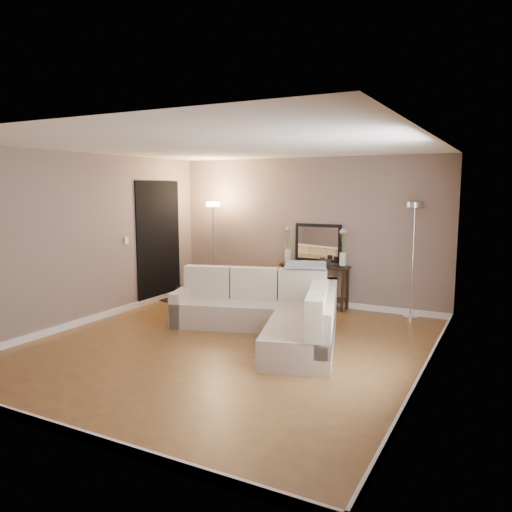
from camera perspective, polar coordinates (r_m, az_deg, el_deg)
The scene contains 23 objects.
floor at distance 6.74m, azimuth -3.21°, elevation -10.18°, with size 5.00×5.50×0.01m, color brown.
ceiling at distance 6.43m, azimuth -3.40°, elevation 12.52°, with size 5.00×5.50×0.01m, color white.
wall_back at distance 8.92m, azimuth 5.87°, elevation 2.80°, with size 5.00×0.02×2.60m, color #7E6A61.
wall_front at distance 4.36m, azimuth -22.36°, elevation -3.06°, with size 5.00×0.02×2.60m, color #7E6A61.
wall_left at distance 8.04m, azimuth -18.85°, elevation 1.86°, with size 0.02×5.50×2.60m, color #7E6A61.
wall_right at distance 5.60m, azimuth 19.28°, elevation -0.59°, with size 0.02×5.50×2.60m, color #7E6A61.
baseboard_back at distance 9.09m, azimuth 5.70°, elevation -5.08°, with size 5.00×0.03×0.10m, color white.
baseboard_front at distance 4.76m, azimuth -21.30°, elevation -17.97°, with size 5.00×0.03×0.10m, color white.
baseboard_left at distance 8.23m, azimuth -18.34°, elevation -6.83°, with size 0.03×5.50×0.10m, color white.
baseboard_right at distance 5.91m, azimuth 18.48°, elevation -12.65°, with size 0.03×5.50×0.10m, color white.
doorway at distance 9.28m, azimuth -11.04°, elevation 1.65°, with size 0.02×1.20×2.20m, color black.
switch_plate at distance 8.63m, azimuth -14.59°, elevation 1.74°, with size 0.02×0.08×0.12m, color white.
sectional_sofa at distance 7.16m, azimuth 1.81°, elevation -6.41°, with size 3.01×2.47×0.86m.
throw_blanket at distance 7.56m, azimuth 5.70°, elevation -1.02°, with size 0.62×0.35×0.05m, color gray.
console_table at distance 8.81m, azimuth 6.23°, elevation -3.05°, with size 1.22×0.35×0.74m.
leaning_mirror at distance 8.82m, azimuth 7.11°, elevation 1.50°, with size 0.86×0.06×0.67m.
table_decor at distance 8.69m, azimuth 6.59°, elevation -0.67°, with size 0.51×0.12×0.12m.
flower_vase_left at distance 8.89m, azimuth 3.67°, elevation 1.11°, with size 0.14×0.11×0.64m.
flower_vase_right at distance 8.51m, azimuth 9.92°, elevation 0.71°, with size 0.14×0.11×0.64m.
floor_lamp_lit at distance 9.29m, azimuth -4.90°, elevation 2.87°, with size 0.30×0.30×1.81m.
floor_lamp_unlit at distance 8.20m, azimuth 17.59°, elevation 2.09°, with size 0.33×0.33×1.85m.
charcoal_rug at distance 9.31m, azimuth -6.71°, elevation -5.06°, with size 1.18×0.88×0.02m, color black.
black_bag at distance 9.36m, azimuth -8.02°, elevation -4.20°, with size 0.33×0.24×0.22m, color black.
Camera 1 is at (3.30, -5.49, 2.08)m, focal length 35.00 mm.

